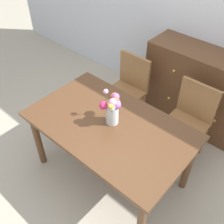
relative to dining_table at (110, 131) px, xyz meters
The scene contains 7 objects.
ground_plane 0.66m from the dining_table, ahead, with size 12.00×12.00×0.00m, color #B7AD99.
back_wall 1.76m from the dining_table, 90.00° to the left, with size 7.00×0.10×2.80m, color silver.
dining_table is the anchor object (origin of this frame).
chair_left 0.91m from the dining_table, 117.38° to the left, with size 0.42×0.42×0.90m.
chair_right 0.91m from the dining_table, 62.62° to the left, with size 0.42×0.42×0.90m.
dresser 1.37m from the dining_table, 77.44° to the left, with size 1.40×0.47×1.00m.
flower_vase 0.26m from the dining_table, 96.08° to the left, with size 0.20×0.22×0.31m.
Camera 1 is at (1.14, -1.27, 2.45)m, focal length 42.53 mm.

